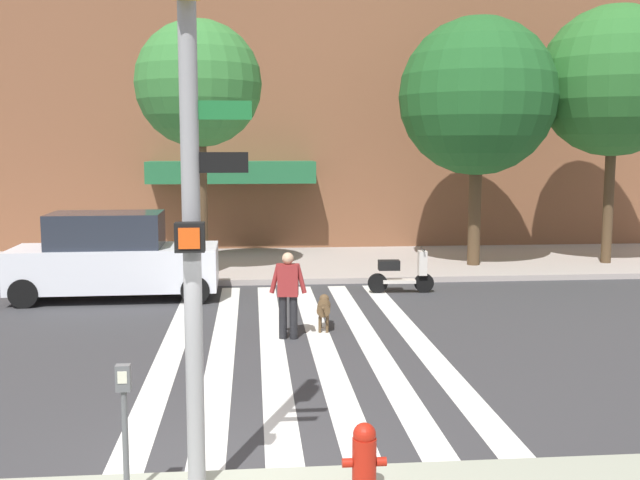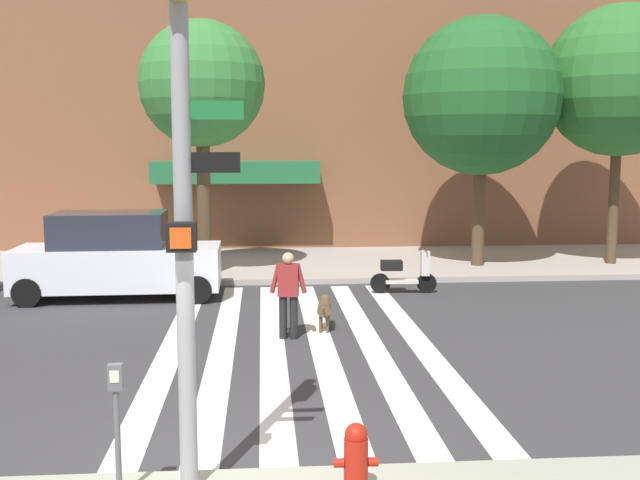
{
  "view_description": "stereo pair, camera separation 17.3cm",
  "coord_description": "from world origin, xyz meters",
  "px_view_note": "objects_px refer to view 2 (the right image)",
  "views": [
    {
      "loc": [
        0.35,
        -7.68,
        3.62
      ],
      "look_at": [
        1.56,
        5.62,
        1.91
      ],
      "focal_mm": 41.82,
      "sensor_mm": 36.0,
      "label": 1
    },
    {
      "loc": [
        0.52,
        -7.7,
        3.62
      ],
      "look_at": [
        1.56,
        5.62,
        1.91
      ],
      "focal_mm": 41.82,
      "sensor_mm": 36.0,
      "label": 2
    }
  ],
  "objects_px": {
    "street_tree_further": "(620,81)",
    "parking_meter_curbside": "(117,412)",
    "fire_hydrant": "(356,462)",
    "street_tree_nearest": "(202,85)",
    "pedestrian_dog_walker": "(288,290)",
    "parked_car_behind_first": "(116,257)",
    "dog_on_leash": "(324,308)",
    "parked_scooter": "(404,274)",
    "traffic_light_pole": "(182,155)",
    "street_tree_middle": "(482,97)"
  },
  "relations": [
    {
      "from": "street_tree_further",
      "to": "parking_meter_curbside",
      "type": "bearing_deg",
      "value": -130.15
    },
    {
      "from": "fire_hydrant",
      "to": "street_tree_nearest",
      "type": "bearing_deg",
      "value": 100.6
    },
    {
      "from": "street_tree_nearest",
      "to": "pedestrian_dog_walker",
      "type": "xyz_separation_m",
      "value": [
        2.01,
        -6.27,
        -4.24
      ]
    },
    {
      "from": "fire_hydrant",
      "to": "street_tree_further",
      "type": "bearing_deg",
      "value": 56.32
    },
    {
      "from": "street_tree_nearest",
      "to": "parking_meter_curbside",
      "type": "bearing_deg",
      "value": -89.56
    },
    {
      "from": "parking_meter_curbside",
      "to": "parked_car_behind_first",
      "type": "height_order",
      "value": "parked_car_behind_first"
    },
    {
      "from": "parked_car_behind_first",
      "to": "street_tree_further",
      "type": "relative_size",
      "value": 0.64
    },
    {
      "from": "parked_car_behind_first",
      "to": "dog_on_leash",
      "type": "height_order",
      "value": "parked_car_behind_first"
    },
    {
      "from": "parked_car_behind_first",
      "to": "dog_on_leash",
      "type": "bearing_deg",
      "value": -36.48
    },
    {
      "from": "pedestrian_dog_walker",
      "to": "parked_scooter",
      "type": "bearing_deg",
      "value": 54.27
    },
    {
      "from": "street_tree_nearest",
      "to": "pedestrian_dog_walker",
      "type": "distance_m",
      "value": 7.83
    },
    {
      "from": "parked_scooter",
      "to": "street_tree_nearest",
      "type": "distance_m",
      "value": 7.17
    },
    {
      "from": "street_tree_nearest",
      "to": "dog_on_leash",
      "type": "xyz_separation_m",
      "value": [
        2.74,
        -5.64,
        -4.72
      ]
    },
    {
      "from": "traffic_light_pole",
      "to": "parked_scooter",
      "type": "bearing_deg",
      "value": 68.24
    },
    {
      "from": "street_tree_further",
      "to": "dog_on_leash",
      "type": "xyz_separation_m",
      "value": [
        -9.08,
        -6.72,
        -5.0
      ]
    },
    {
      "from": "traffic_light_pole",
      "to": "fire_hydrant",
      "type": "bearing_deg",
      "value": -10.51
    },
    {
      "from": "traffic_light_pole",
      "to": "parked_car_behind_first",
      "type": "height_order",
      "value": "traffic_light_pole"
    },
    {
      "from": "street_tree_middle",
      "to": "street_tree_further",
      "type": "relative_size",
      "value": 0.95
    },
    {
      "from": "parking_meter_curbside",
      "to": "street_tree_further",
      "type": "bearing_deg",
      "value": 49.85
    },
    {
      "from": "fire_hydrant",
      "to": "dog_on_leash",
      "type": "xyz_separation_m",
      "value": [
        0.31,
        7.36,
        -0.08
      ]
    },
    {
      "from": "parked_scooter",
      "to": "dog_on_leash",
      "type": "relative_size",
      "value": 1.69
    },
    {
      "from": "street_tree_further",
      "to": "dog_on_leash",
      "type": "height_order",
      "value": "street_tree_further"
    },
    {
      "from": "traffic_light_pole",
      "to": "dog_on_leash",
      "type": "relative_size",
      "value": 6.0
    },
    {
      "from": "street_tree_middle",
      "to": "parked_scooter",
      "type": "bearing_deg",
      "value": -131.22
    },
    {
      "from": "parked_car_behind_first",
      "to": "dog_on_leash",
      "type": "xyz_separation_m",
      "value": [
        4.66,
        -3.45,
        -0.53
      ]
    },
    {
      "from": "parked_scooter",
      "to": "street_tree_nearest",
      "type": "xyz_separation_m",
      "value": [
        -5.0,
        2.12,
        4.69
      ]
    },
    {
      "from": "fire_hydrant",
      "to": "street_tree_nearest",
      "type": "xyz_separation_m",
      "value": [
        -2.43,
        13.0,
        4.64
      ]
    },
    {
      "from": "street_tree_middle",
      "to": "traffic_light_pole",
      "type": "bearing_deg",
      "value": -116.99
    },
    {
      "from": "street_tree_middle",
      "to": "parking_meter_curbside",
      "type": "bearing_deg",
      "value": -118.98
    },
    {
      "from": "parked_scooter",
      "to": "fire_hydrant",
      "type": "bearing_deg",
      "value": -103.25
    },
    {
      "from": "parking_meter_curbside",
      "to": "street_tree_nearest",
      "type": "bearing_deg",
      "value": 90.44
    },
    {
      "from": "street_tree_further",
      "to": "fire_hydrant",
      "type": "bearing_deg",
      "value": -123.68
    },
    {
      "from": "parking_meter_curbside",
      "to": "parked_scooter",
      "type": "height_order",
      "value": "parking_meter_curbside"
    },
    {
      "from": "fire_hydrant",
      "to": "street_tree_nearest",
      "type": "relative_size",
      "value": 0.11
    },
    {
      "from": "traffic_light_pole",
      "to": "pedestrian_dog_walker",
      "type": "bearing_deg",
      "value": 79.13
    },
    {
      "from": "traffic_light_pole",
      "to": "parked_car_behind_first",
      "type": "bearing_deg",
      "value": 104.4
    },
    {
      "from": "traffic_light_pole",
      "to": "parking_meter_curbside",
      "type": "distance_m",
      "value": 2.58
    },
    {
      "from": "parked_car_behind_first",
      "to": "parked_scooter",
      "type": "xyz_separation_m",
      "value": [
        6.92,
        0.08,
        -0.5
      ]
    },
    {
      "from": "parking_meter_curbside",
      "to": "dog_on_leash",
      "type": "height_order",
      "value": "parking_meter_curbside"
    },
    {
      "from": "parked_car_behind_first",
      "to": "traffic_light_pole",
      "type": "bearing_deg",
      "value": -75.6
    },
    {
      "from": "parking_meter_curbside",
      "to": "street_tree_nearest",
      "type": "height_order",
      "value": "street_tree_nearest"
    },
    {
      "from": "traffic_light_pole",
      "to": "pedestrian_dog_walker",
      "type": "distance_m",
      "value": 7.04
    },
    {
      "from": "parked_car_behind_first",
      "to": "pedestrian_dog_walker",
      "type": "xyz_separation_m",
      "value": [
        3.93,
        -4.07,
        -0.05
      ]
    },
    {
      "from": "street_tree_nearest",
      "to": "street_tree_middle",
      "type": "height_order",
      "value": "street_tree_middle"
    },
    {
      "from": "parking_meter_curbside",
      "to": "parked_car_behind_first",
      "type": "relative_size",
      "value": 0.28
    },
    {
      "from": "parking_meter_curbside",
      "to": "street_tree_middle",
      "type": "relative_size",
      "value": 0.19
    },
    {
      "from": "street_tree_further",
      "to": "parked_scooter",
      "type": "bearing_deg",
      "value": -154.87
    },
    {
      "from": "street_tree_nearest",
      "to": "street_tree_further",
      "type": "height_order",
      "value": "street_tree_further"
    },
    {
      "from": "parking_meter_curbside",
      "to": "street_tree_middle",
      "type": "height_order",
      "value": "street_tree_middle"
    },
    {
      "from": "fire_hydrant",
      "to": "parked_car_behind_first",
      "type": "distance_m",
      "value": 11.66
    }
  ]
}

